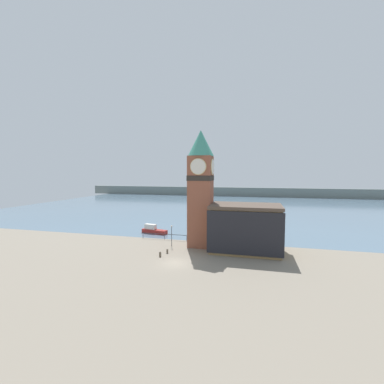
{
  "coord_description": "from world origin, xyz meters",
  "views": [
    {
      "loc": [
        11.2,
        -35.13,
        13.19
      ],
      "look_at": [
        0.71,
        7.26,
        9.95
      ],
      "focal_mm": 24.0,
      "sensor_mm": 36.0,
      "label": 1
    }
  ],
  "objects_px": {
    "clock_tower": "(201,185)",
    "lamp_post": "(172,231)",
    "boat_near": "(153,230)",
    "mooring_bollard_near": "(167,251)",
    "pier_building": "(245,228)",
    "mooring_bollard_far": "(160,254)"
  },
  "relations": [
    {
      "from": "mooring_bollard_near",
      "to": "lamp_post",
      "type": "distance_m",
      "value": 4.72
    },
    {
      "from": "pier_building",
      "to": "mooring_bollard_far",
      "type": "height_order",
      "value": "pier_building"
    },
    {
      "from": "clock_tower",
      "to": "lamp_post",
      "type": "xyz_separation_m",
      "value": [
        -5.02,
        -1.55,
        -8.31
      ]
    },
    {
      "from": "pier_building",
      "to": "mooring_bollard_near",
      "type": "xyz_separation_m",
      "value": [
        -12.39,
        -4.38,
        -3.58
      ]
    },
    {
      "from": "clock_tower",
      "to": "mooring_bollard_near",
      "type": "height_order",
      "value": "clock_tower"
    },
    {
      "from": "clock_tower",
      "to": "boat_near",
      "type": "xyz_separation_m",
      "value": [
        -12.07,
        6.99,
        -10.29
      ]
    },
    {
      "from": "mooring_bollard_far",
      "to": "pier_building",
      "type": "bearing_deg",
      "value": 26.06
    },
    {
      "from": "mooring_bollard_near",
      "to": "lamp_post",
      "type": "xyz_separation_m",
      "value": [
        -0.61,
        4.08,
        2.3
      ]
    },
    {
      "from": "pier_building",
      "to": "lamp_post",
      "type": "height_order",
      "value": "pier_building"
    },
    {
      "from": "boat_near",
      "to": "pier_building",
      "type": "bearing_deg",
      "value": -11.19
    },
    {
      "from": "clock_tower",
      "to": "lamp_post",
      "type": "height_order",
      "value": "clock_tower"
    },
    {
      "from": "pier_building",
      "to": "mooring_bollard_far",
      "type": "relative_size",
      "value": 14.75
    },
    {
      "from": "mooring_bollard_near",
      "to": "lamp_post",
      "type": "relative_size",
      "value": 0.19
    },
    {
      "from": "clock_tower",
      "to": "boat_near",
      "type": "bearing_deg",
      "value": 149.94
    },
    {
      "from": "boat_near",
      "to": "mooring_bollard_far",
      "type": "xyz_separation_m",
      "value": [
        7.15,
        -14.54,
        -0.27
      ]
    },
    {
      "from": "clock_tower",
      "to": "mooring_bollard_near",
      "type": "xyz_separation_m",
      "value": [
        -4.41,
        -5.63,
        -10.6
      ]
    },
    {
      "from": "boat_near",
      "to": "lamp_post",
      "type": "height_order",
      "value": "lamp_post"
    },
    {
      "from": "boat_near",
      "to": "mooring_bollard_near",
      "type": "bearing_deg",
      "value": -47.6
    },
    {
      "from": "clock_tower",
      "to": "mooring_bollard_far",
      "type": "xyz_separation_m",
      "value": [
        -4.92,
        -7.56,
        -10.56
      ]
    },
    {
      "from": "boat_near",
      "to": "mooring_bollard_far",
      "type": "bearing_deg",
      "value": -52.7
    },
    {
      "from": "boat_near",
      "to": "lamp_post",
      "type": "relative_size",
      "value": 1.56
    },
    {
      "from": "mooring_bollard_near",
      "to": "lamp_post",
      "type": "height_order",
      "value": "lamp_post"
    }
  ]
}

